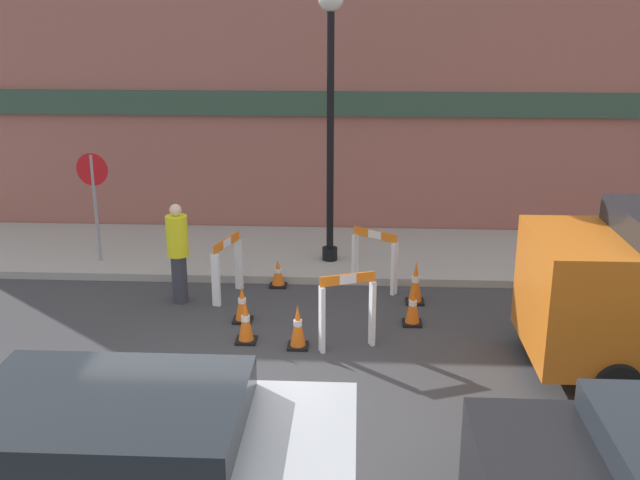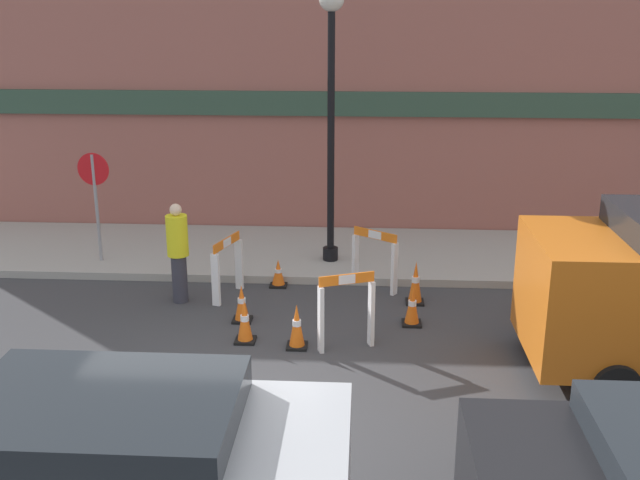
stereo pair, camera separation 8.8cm
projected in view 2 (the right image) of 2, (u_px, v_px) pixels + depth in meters
name	position (u px, v px, depth m)	size (l,w,h in m)	color
ground_plane	(223.00, 416.00, 9.02)	(60.00, 60.00, 0.00)	#38383A
sidewalk_slab	(279.00, 252.00, 14.79)	(18.00, 3.15, 0.14)	#9E9B93
storefront_facade	(286.00, 105.00, 15.55)	(18.00, 0.22, 5.50)	#93564C
streetlamp_post	(331.00, 89.00, 13.19)	(0.44, 0.44, 4.92)	black
stop_sign	(95.00, 189.00, 13.71)	(0.60, 0.07, 2.05)	gray
barricade_0	(375.00, 258.00, 12.89)	(0.79, 0.61, 1.07)	white
barricade_1	(227.00, 265.00, 12.55)	(0.40, 0.88, 1.05)	white
barricade_2	(346.00, 309.00, 10.63)	(0.82, 0.42, 1.14)	white
traffic_cone_0	(412.00, 307.00, 11.53)	(0.30, 0.30, 0.62)	black
traffic_cone_1	(278.00, 274.00, 13.13)	(0.30, 0.30, 0.49)	black
traffic_cone_2	(245.00, 322.00, 10.93)	(0.30, 0.30, 0.65)	black
traffic_cone_3	(242.00, 304.00, 11.65)	(0.30, 0.30, 0.60)	black
traffic_cone_4	(297.00, 327.00, 10.74)	(0.30, 0.30, 0.67)	black
traffic_cone_5	(416.00, 283.00, 12.34)	(0.30, 0.30, 0.73)	black
person_worker	(178.00, 250.00, 12.26)	(0.37, 0.37, 1.69)	#33333D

